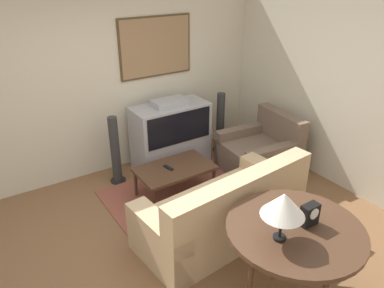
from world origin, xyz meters
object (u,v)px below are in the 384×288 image
(speaker_tower_left, at_px, (115,152))
(tv, at_px, (171,135))
(console_table, at_px, (295,234))
(speaker_tower_right, at_px, (220,124))
(coffee_table, at_px, (175,170))
(couch, at_px, (224,213))
(armchair, at_px, (260,153))
(table_lamp, at_px, (283,205))
(mantel_clock, at_px, (310,215))

(speaker_tower_left, bearing_deg, tv, 2.01)
(console_table, height_order, speaker_tower_left, speaker_tower_left)
(speaker_tower_right, bearing_deg, coffee_table, -150.17)
(couch, distance_m, console_table, 1.11)
(coffee_table, height_order, console_table, console_table)
(couch, xyz_separation_m, speaker_tower_left, (-0.56, 1.79, 0.16))
(armchair, height_order, table_lamp, table_lamp)
(speaker_tower_left, bearing_deg, armchair, -24.21)
(coffee_table, bearing_deg, couch, -87.80)
(mantel_clock, height_order, speaker_tower_left, mantel_clock)
(coffee_table, relative_size, mantel_clock, 4.99)
(armchair, relative_size, speaker_tower_right, 1.04)
(coffee_table, bearing_deg, armchair, -4.62)
(coffee_table, xyz_separation_m, speaker_tower_left, (-0.52, 0.76, 0.09))
(couch, height_order, mantel_clock, mantel_clock)
(console_table, bearing_deg, armchair, 53.89)
(couch, distance_m, table_lamp, 1.36)
(tv, bearing_deg, console_table, -97.85)
(coffee_table, bearing_deg, tv, 62.96)
(armchair, bearing_deg, table_lamp, -34.78)
(couch, height_order, coffee_table, couch)
(coffee_table, relative_size, speaker_tower_right, 1.01)
(couch, bearing_deg, table_lamp, 71.45)
(coffee_table, relative_size, speaker_tower_left, 1.01)
(armchair, bearing_deg, speaker_tower_left, -109.15)
(console_table, height_order, table_lamp, table_lamp)
(tv, height_order, console_table, tv)
(speaker_tower_left, bearing_deg, mantel_clock, -77.01)
(tv, bearing_deg, speaker_tower_right, -2.01)
(speaker_tower_right, bearing_deg, tv, 177.99)
(coffee_table, height_order, table_lamp, table_lamp)
(tv, distance_m, couch, 1.87)
(couch, distance_m, speaker_tower_right, 2.21)
(armchair, distance_m, speaker_tower_right, 0.90)
(coffee_table, bearing_deg, mantel_clock, -86.17)
(mantel_clock, xyz_separation_m, speaker_tower_right, (1.19, 2.84, -0.43))
(coffee_table, xyz_separation_m, console_table, (0.01, -2.06, 0.35))
(speaker_tower_right, bearing_deg, mantel_clock, -112.63)
(tv, distance_m, speaker_tower_right, 0.92)
(armchair, xyz_separation_m, mantel_clock, (-1.29, -1.97, 0.62))
(armchair, height_order, mantel_clock, mantel_clock)
(couch, distance_m, armchair, 1.67)
(coffee_table, xyz_separation_m, mantel_clock, (0.14, -2.08, 0.52))
(armchair, relative_size, speaker_tower_left, 1.04)
(armchair, distance_m, speaker_tower_left, 2.14)
(armchair, xyz_separation_m, table_lamp, (-1.64, -1.97, 0.86))
(armchair, height_order, console_table, armchair)
(couch, relative_size, console_table, 1.67)
(table_lamp, xyz_separation_m, speaker_tower_left, (-0.31, 2.84, -0.67))
(armchair, bearing_deg, mantel_clock, -28.21)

